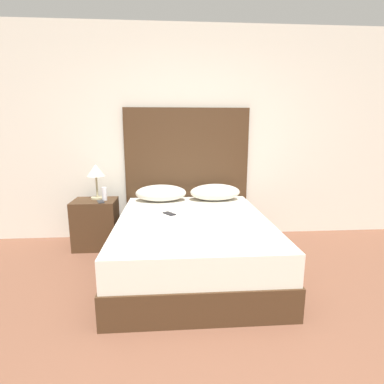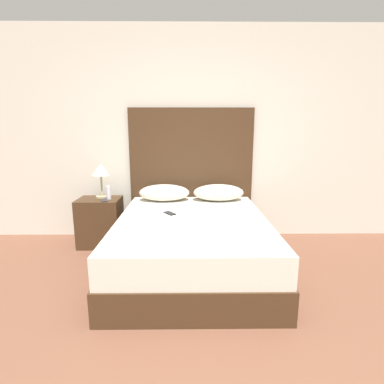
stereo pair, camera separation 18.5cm
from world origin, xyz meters
The scene contains 10 objects.
wall_back centered at (0.00, 2.71, 1.35)m, with size 10.00×0.06×2.70m.
bed centered at (-0.05, 1.64, 0.27)m, with size 1.52×1.94×0.55m.
headboard centered at (-0.05, 2.64, 0.85)m, with size 1.60×0.05×1.70m.
pillow_left centered at (-0.39, 2.39, 0.65)m, with size 0.63×0.34×0.20m.
pillow_right centered at (0.29, 2.39, 0.65)m, with size 0.63×0.34×0.20m.
phone_on_bed centered at (-0.29, 1.80, 0.56)m, with size 0.14×0.16×0.01m.
nightstand centered at (-1.19, 2.32, 0.30)m, with size 0.51×0.40×0.60m.
table_lamp centered at (-1.17, 2.40, 0.92)m, with size 0.21×0.21×0.42m.
phone_on_nightstand centered at (-1.09, 2.22, 0.60)m, with size 0.12×0.16×0.01m.
toiletry_bottle centered at (-1.06, 2.30, 0.68)m, with size 0.06×0.06×0.16m.
Camera 2 is at (-0.08, -1.27, 1.44)m, focal length 28.00 mm.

